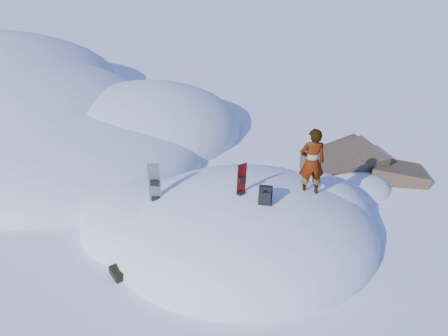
{
  "coord_description": "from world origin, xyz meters",
  "views": [
    {
      "loc": [
        -0.96,
        -9.37,
        6.88
      ],
      "look_at": [
        -0.53,
        0.3,
        1.88
      ],
      "focal_mm": 35.0,
      "sensor_mm": 36.0,
      "label": 1
    }
  ],
  "objects_px": {
    "snowboard_red": "(241,188)",
    "backpack": "(266,196)",
    "snowboard_dark": "(155,192)",
    "person": "(312,162)"
  },
  "relations": [
    {
      "from": "snowboard_red",
      "to": "person",
      "type": "relative_size",
      "value": 0.77
    },
    {
      "from": "snowboard_red",
      "to": "snowboard_dark",
      "type": "relative_size",
      "value": 0.86
    },
    {
      "from": "snowboard_red",
      "to": "backpack",
      "type": "xyz_separation_m",
      "value": [
        0.55,
        -0.37,
        -0.01
      ]
    },
    {
      "from": "snowboard_dark",
      "to": "person",
      "type": "relative_size",
      "value": 0.9
    },
    {
      "from": "snowboard_dark",
      "to": "backpack",
      "type": "relative_size",
      "value": 3.05
    },
    {
      "from": "snowboard_dark",
      "to": "person",
      "type": "distance_m",
      "value": 3.95
    },
    {
      "from": "snowboard_dark",
      "to": "backpack",
      "type": "bearing_deg",
      "value": -21.91
    },
    {
      "from": "snowboard_red",
      "to": "snowboard_dark",
      "type": "distance_m",
      "value": 2.19
    },
    {
      "from": "person",
      "to": "snowboard_dark",
      "type": "bearing_deg",
      "value": -1.66
    },
    {
      "from": "snowboard_red",
      "to": "backpack",
      "type": "height_order",
      "value": "snowboard_red"
    }
  ]
}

